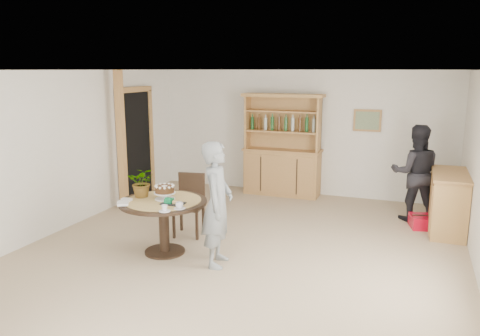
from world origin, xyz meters
name	(u,v)px	position (x,y,z in m)	size (l,w,h in m)	color
ground	(240,253)	(0.00, 0.00, 0.00)	(7.00, 7.00, 0.00)	tan
room_shell	(240,129)	(0.00, 0.01, 1.74)	(6.04, 7.04, 2.52)	white
doorway	(135,142)	(-2.93, 2.00, 1.11)	(0.13, 1.10, 2.18)	black
pine_post	(121,142)	(-2.70, 1.20, 1.25)	(0.12, 0.12, 2.50)	#B67B4C
hutch	(282,161)	(-0.30, 3.24, 0.69)	(1.62, 0.54, 2.04)	tan
sideboard	(448,202)	(2.74, 2.00, 0.47)	(0.54, 1.26, 0.94)	tan
dining_table	(164,211)	(-0.98, -0.35, 0.60)	(1.20, 1.20, 0.76)	black
dining_chair	(190,200)	(-1.00, 0.48, 0.54)	(0.48, 0.48, 0.95)	black
birthday_cake	(165,190)	(-0.98, -0.30, 0.88)	(0.30, 0.30, 0.20)	white
flower_vase	(142,182)	(-1.33, -0.30, 0.97)	(0.38, 0.33, 0.42)	#3F7233
gift_tray	(173,202)	(-0.77, -0.47, 0.79)	(0.30, 0.20, 0.08)	black
coffee_cup_a	(179,206)	(-0.58, -0.63, 0.80)	(0.15, 0.15, 0.09)	silver
coffee_cup_b	(165,209)	(-0.70, -0.80, 0.79)	(0.15, 0.15, 0.08)	silver
napkins	(124,202)	(-1.39, -0.66, 0.77)	(0.24, 0.33, 0.03)	white
teen_boy	(217,204)	(-0.13, -0.45, 0.81)	(0.59, 0.39, 1.63)	gray
adult_person	(415,173)	(2.22, 2.42, 0.81)	(0.79, 0.62, 1.63)	black
red_suitcase	(430,222)	(2.50, 2.06, 0.10)	(0.68, 0.53, 0.21)	red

